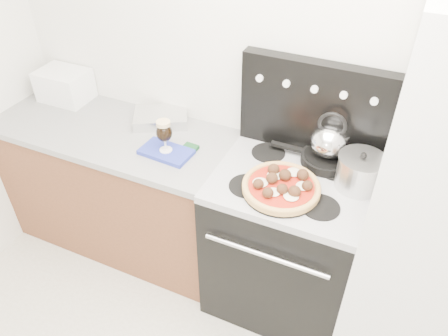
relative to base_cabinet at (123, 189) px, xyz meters
The scene contains 16 objects.
room_shell 1.59m from the base_cabinet, 41.46° to the right, with size 3.52×3.01×2.52m.
base_cabinet is the anchor object (origin of this frame).
countertop 0.45m from the base_cabinet, ahead, with size 1.48×0.63×0.04m, color gray.
stove_body 1.11m from the base_cabinet, ahead, with size 0.76×0.65×0.88m, color black.
cooktop 1.20m from the base_cabinet, ahead, with size 0.76×0.65×0.04m, color #ADADB2.
backguard 1.35m from the base_cabinet, 12.75° to the left, with size 0.76×0.08×0.50m, color black.
fridge 1.88m from the base_cabinet, ahead, with size 0.64×0.68×1.90m, color silver.
toaster_oven 0.76m from the base_cabinet, 159.41° to the left, with size 0.31×0.23×0.19m, color white.
foil_sheet 0.58m from the base_cabinet, 39.23° to the left, with size 0.31×0.23×0.06m, color white.
oven_mitt 0.64m from the base_cabinet, 11.28° to the right, with size 0.28×0.16×0.02m, color #2936A8.
beer_glass 0.72m from the base_cabinet, 11.28° to the right, with size 0.09×0.09×0.18m, color black, non-canonical shape.
pizza_pan 1.20m from the base_cabinet, ahead, with size 0.37×0.37×0.01m, color black.
pizza 1.21m from the base_cabinet, ahead, with size 0.37×0.37×0.05m, color tan, non-canonical shape.
skillet 1.34m from the base_cabinet, ahead, with size 0.26×0.26×0.05m, color black.
tea_kettle 1.39m from the base_cabinet, ahead, with size 0.19×0.19×0.21m, color silver, non-canonical shape.
stock_pot 1.52m from the base_cabinet, ahead, with size 0.22×0.22×0.16m, color silver.
Camera 1 is at (0.46, -0.48, 2.29)m, focal length 35.00 mm.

